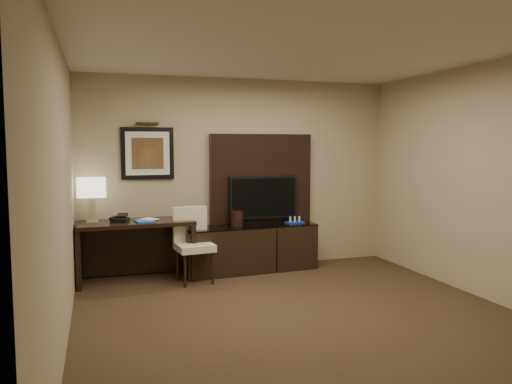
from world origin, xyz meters
name	(u,v)px	position (x,y,z in m)	size (l,w,h in m)	color
floor	(310,325)	(0.00, 0.00, -0.01)	(4.50, 5.00, 0.01)	#352518
ceiling	(313,44)	(0.00, 0.00, 2.70)	(4.50, 5.00, 0.01)	silver
wall_back	(240,174)	(0.00, 2.50, 1.35)	(4.50, 0.01, 2.70)	tan
wall_left	(60,195)	(-2.25, 0.00, 1.35)	(0.01, 5.00, 2.70)	tan
wall_right	(499,183)	(2.25, 0.00, 1.35)	(0.01, 5.00, 2.70)	tan
desk	(136,251)	(-1.50, 2.15, 0.39)	(1.46, 0.63, 0.78)	black
credenza	(250,248)	(0.05, 2.20, 0.32)	(1.88, 0.52, 0.65)	black
tv_wall_panel	(261,179)	(0.30, 2.44, 1.27)	(1.50, 0.12, 1.30)	black
tv	(263,197)	(0.30, 2.34, 1.02)	(1.00, 0.08, 0.60)	black
artwork	(148,153)	(-1.30, 2.48, 1.65)	(0.70, 0.04, 0.70)	black
picture_light	(147,123)	(-1.30, 2.44, 2.05)	(0.04, 0.04, 0.30)	#3A2A12
desk_chair	(195,246)	(-0.79, 1.85, 0.47)	(0.45, 0.52, 0.94)	beige
table_lamp	(92,198)	(-2.03, 2.22, 1.09)	(0.37, 0.21, 0.61)	tan
desk_phone	(120,218)	(-1.69, 2.13, 0.84)	(0.20, 0.18, 0.10)	black
blue_folder	(145,221)	(-1.39, 2.07, 0.79)	(0.22, 0.29, 0.02)	#1B53B4
book	(144,213)	(-1.39, 2.13, 0.89)	(0.16, 0.02, 0.22)	#B3A18D
ice_bucket	(237,218)	(-0.12, 2.23, 0.75)	(0.18, 0.18, 0.20)	black
minibar_tray	(295,220)	(0.73, 2.18, 0.69)	(0.25, 0.15, 0.09)	#173799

